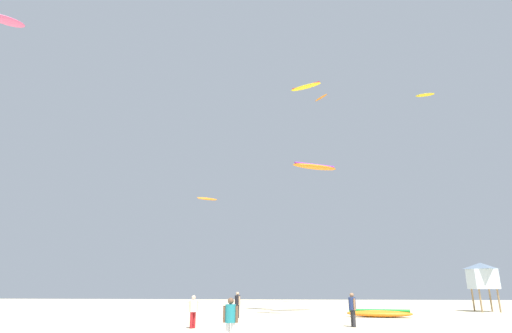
% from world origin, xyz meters
% --- Properties ---
extents(person_foreground, '(0.57, 0.39, 1.71)m').
position_xyz_m(person_foreground, '(0.22, 4.17, 1.00)').
color(person_foreground, silver).
rests_on(person_foreground, ground).
extents(person_midground, '(0.42, 0.46, 1.74)m').
position_xyz_m(person_midground, '(-1.41, 18.30, 1.02)').
color(person_midground, '#2D2D33').
rests_on(person_midground, ground).
extents(person_left, '(0.40, 0.56, 1.78)m').
position_xyz_m(person_left, '(5.74, 12.38, 1.04)').
color(person_left, '#2D2D33').
rests_on(person_left, ground).
extents(person_right, '(0.38, 0.45, 1.66)m').
position_xyz_m(person_right, '(-2.80, 10.90, 0.97)').
color(person_right, '#B21E23').
rests_on(person_right, ground).
extents(kite_grounded_near, '(4.73, 2.10, 0.56)m').
position_xyz_m(kite_grounded_near, '(8.61, 19.82, 0.26)').
color(kite_grounded_near, orange).
rests_on(kite_grounded_near, ground).
extents(lifeguard_tower, '(2.30, 2.30, 4.15)m').
position_xyz_m(lifeguard_tower, '(19.25, 27.20, 3.05)').
color(lifeguard_tower, '#8C704C').
rests_on(lifeguard_tower, ground).
extents(kite_aloft_0, '(2.43, 1.18, 0.32)m').
position_xyz_m(kite_aloft_0, '(20.42, 38.27, 26.23)').
color(kite_aloft_0, yellow).
extents(kite_aloft_1, '(2.04, 2.46, 0.59)m').
position_xyz_m(kite_aloft_1, '(6.95, 38.80, 26.68)').
color(kite_aloft_1, orange).
extents(kite_aloft_2, '(2.58, 1.76, 0.38)m').
position_xyz_m(kite_aloft_2, '(3.90, 17.21, 17.10)').
color(kite_aloft_2, yellow).
extents(kite_aloft_3, '(4.40, 3.00, 0.61)m').
position_xyz_m(kite_aloft_3, '(4.72, 23.39, 12.37)').
color(kite_aloft_3, orange).
extents(kite_aloft_4, '(2.86, 2.24, 0.60)m').
position_xyz_m(kite_aloft_4, '(-8.60, 40.34, 13.31)').
color(kite_aloft_4, orange).
extents(kite_aloft_5, '(2.72, 2.43, 0.71)m').
position_xyz_m(kite_aloft_5, '(-21.26, 15.85, 23.84)').
color(kite_aloft_5, '#E5598C').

